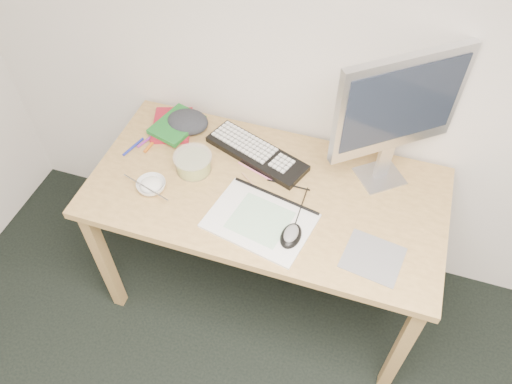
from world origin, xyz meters
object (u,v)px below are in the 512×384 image
rice_bowl (151,186)px  desk (266,203)px  sketchpad (260,221)px  keyboard (257,153)px  monitor (399,108)px

rice_bowl → desk: bearing=17.5°
sketchpad → keyboard: (-0.12, 0.32, 0.01)m
monitor → rice_bowl: monitor is taller
desk → keyboard: keyboard is taller
desk → rice_bowl: rice_bowl is taller
monitor → desk: bearing=168.3°
sketchpad → rice_bowl: bearing=-171.3°
desk → sketchpad: size_ratio=3.70×
desk → monitor: monitor is taller
keyboard → sketchpad: bearing=-49.2°
desk → sketchpad: bearing=-80.7°
sketchpad → monitor: size_ratio=0.66×
desk → monitor: bearing=26.7°
desk → keyboard: 0.21m
rice_bowl → sketchpad: bearing=-2.7°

